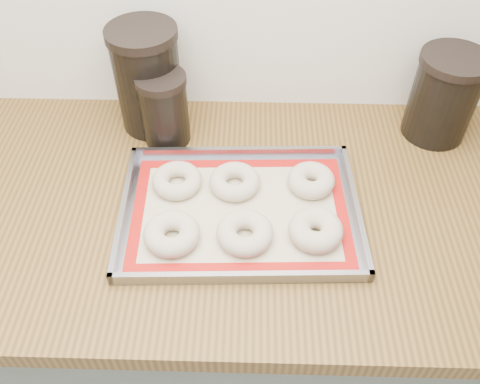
{
  "coord_description": "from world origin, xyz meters",
  "views": [
    {
      "loc": [
        -0.01,
        0.99,
        1.66
      ],
      "look_at": [
        -0.02,
        1.64,
        0.96
      ],
      "focal_mm": 38.0,
      "sensor_mm": 36.0,
      "label": 1
    }
  ],
  "objects_px": {
    "baking_tray": "(240,211)",
    "canister_right": "(444,96)",
    "bagel_back_mid": "(235,182)",
    "canister_mid": "(164,109)",
    "canister_left": "(148,79)",
    "bagel_back_right": "(311,180)",
    "bagel_back_left": "(177,180)",
    "bagel_front_right": "(316,230)",
    "bagel_front_left": "(172,234)",
    "bagel_front_mid": "(245,233)"
  },
  "relations": [
    {
      "from": "bagel_back_mid",
      "to": "bagel_front_mid",
      "type": "bearing_deg",
      "value": -80.06
    },
    {
      "from": "bagel_front_mid",
      "to": "canister_mid",
      "type": "relative_size",
      "value": 0.64
    },
    {
      "from": "bagel_back_mid",
      "to": "canister_right",
      "type": "distance_m",
      "value": 0.49
    },
    {
      "from": "bagel_back_left",
      "to": "bagel_back_right",
      "type": "xyz_separation_m",
      "value": [
        0.27,
        0.01,
        0.0
      ]
    },
    {
      "from": "bagel_front_mid",
      "to": "bagel_back_right",
      "type": "height_order",
      "value": "same"
    },
    {
      "from": "canister_left",
      "to": "bagel_front_mid",
      "type": "bearing_deg",
      "value": -57.62
    },
    {
      "from": "bagel_back_mid",
      "to": "canister_right",
      "type": "xyz_separation_m",
      "value": [
        0.45,
        0.19,
        0.08
      ]
    },
    {
      "from": "baking_tray",
      "to": "canister_right",
      "type": "distance_m",
      "value": 0.51
    },
    {
      "from": "baking_tray",
      "to": "bagel_back_right",
      "type": "height_order",
      "value": "bagel_back_right"
    },
    {
      "from": "bagel_back_mid",
      "to": "canister_right",
      "type": "bearing_deg",
      "value": 23.53
    },
    {
      "from": "bagel_front_left",
      "to": "bagel_front_right",
      "type": "bearing_deg",
      "value": 3.31
    },
    {
      "from": "bagel_front_right",
      "to": "bagel_back_left",
      "type": "height_order",
      "value": "bagel_front_right"
    },
    {
      "from": "bagel_front_left",
      "to": "bagel_front_right",
      "type": "distance_m",
      "value": 0.26
    },
    {
      "from": "bagel_back_right",
      "to": "canister_mid",
      "type": "distance_m",
      "value": 0.35
    },
    {
      "from": "bagel_front_right",
      "to": "bagel_back_right",
      "type": "height_order",
      "value": "bagel_front_right"
    },
    {
      "from": "baking_tray",
      "to": "bagel_front_left",
      "type": "height_order",
      "value": "bagel_front_left"
    },
    {
      "from": "baking_tray",
      "to": "bagel_back_right",
      "type": "xyz_separation_m",
      "value": [
        0.14,
        0.07,
        0.02
      ]
    },
    {
      "from": "baking_tray",
      "to": "bagel_back_left",
      "type": "xyz_separation_m",
      "value": [
        -0.13,
        0.06,
        0.01
      ]
    },
    {
      "from": "baking_tray",
      "to": "canister_mid",
      "type": "xyz_separation_m",
      "value": [
        -0.17,
        0.22,
        0.08
      ]
    },
    {
      "from": "canister_left",
      "to": "canister_mid",
      "type": "distance_m",
      "value": 0.08
    },
    {
      "from": "bagel_front_left",
      "to": "bagel_back_right",
      "type": "relative_size",
      "value": 1.09
    },
    {
      "from": "canister_mid",
      "to": "canister_right",
      "type": "height_order",
      "value": "canister_right"
    },
    {
      "from": "bagel_back_left",
      "to": "bagel_back_mid",
      "type": "bearing_deg",
      "value": -0.14
    },
    {
      "from": "bagel_front_mid",
      "to": "canister_left",
      "type": "relative_size",
      "value": 0.44
    },
    {
      "from": "baking_tray",
      "to": "bagel_back_right",
      "type": "relative_size",
      "value": 4.96
    },
    {
      "from": "bagel_front_mid",
      "to": "canister_left",
      "type": "distance_m",
      "value": 0.42
    },
    {
      "from": "bagel_front_right",
      "to": "canister_right",
      "type": "relative_size",
      "value": 0.52
    },
    {
      "from": "baking_tray",
      "to": "bagel_back_mid",
      "type": "xyz_separation_m",
      "value": [
        -0.01,
        0.06,
        0.01
      ]
    },
    {
      "from": "bagel_front_left",
      "to": "canister_left",
      "type": "height_order",
      "value": "canister_left"
    },
    {
      "from": "bagel_front_mid",
      "to": "bagel_back_left",
      "type": "bearing_deg",
      "value": 136.5
    },
    {
      "from": "baking_tray",
      "to": "bagel_back_right",
      "type": "distance_m",
      "value": 0.16
    },
    {
      "from": "bagel_back_mid",
      "to": "canister_left",
      "type": "xyz_separation_m",
      "value": [
        -0.2,
        0.21,
        0.1
      ]
    },
    {
      "from": "bagel_back_right",
      "to": "bagel_front_mid",
      "type": "bearing_deg",
      "value": -133.34
    },
    {
      "from": "canister_right",
      "to": "canister_left",
      "type": "bearing_deg",
      "value": 178.43
    },
    {
      "from": "bagel_back_mid",
      "to": "bagel_back_right",
      "type": "xyz_separation_m",
      "value": [
        0.15,
        0.01,
        0.0
      ]
    },
    {
      "from": "bagel_back_right",
      "to": "canister_right",
      "type": "height_order",
      "value": "canister_right"
    },
    {
      "from": "bagel_back_left",
      "to": "canister_left",
      "type": "distance_m",
      "value": 0.25
    },
    {
      "from": "bagel_front_left",
      "to": "bagel_front_right",
      "type": "height_order",
      "value": "bagel_front_right"
    },
    {
      "from": "bagel_front_mid",
      "to": "bagel_back_mid",
      "type": "xyz_separation_m",
      "value": [
        -0.02,
        0.13,
        -0.0
      ]
    },
    {
      "from": "canister_left",
      "to": "bagel_back_mid",
      "type": "bearing_deg",
      "value": -47.3
    },
    {
      "from": "bagel_back_left",
      "to": "canister_left",
      "type": "relative_size",
      "value": 0.42
    },
    {
      "from": "bagel_front_right",
      "to": "bagel_back_left",
      "type": "xyz_separation_m",
      "value": [
        -0.27,
        0.12,
        -0.0
      ]
    },
    {
      "from": "bagel_back_left",
      "to": "canister_right",
      "type": "xyz_separation_m",
      "value": [
        0.56,
        0.19,
        0.08
      ]
    },
    {
      "from": "bagel_front_right",
      "to": "baking_tray",
      "type": "bearing_deg",
      "value": 157.06
    },
    {
      "from": "bagel_back_mid",
      "to": "canister_mid",
      "type": "relative_size",
      "value": 0.62
    },
    {
      "from": "bagel_front_right",
      "to": "canister_mid",
      "type": "distance_m",
      "value": 0.42
    },
    {
      "from": "canister_mid",
      "to": "bagel_front_right",
      "type": "bearing_deg",
      "value": -41.99
    },
    {
      "from": "canister_left",
      "to": "canister_right",
      "type": "height_order",
      "value": "canister_left"
    },
    {
      "from": "canister_left",
      "to": "canister_right",
      "type": "relative_size",
      "value": 1.21
    },
    {
      "from": "bagel_back_mid",
      "to": "bagel_back_left",
      "type": "bearing_deg",
      "value": 179.86
    }
  ]
}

